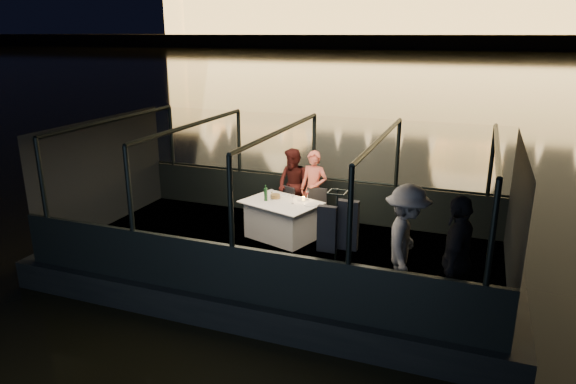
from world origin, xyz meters
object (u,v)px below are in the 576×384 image
at_px(coat_stand, 336,248).
at_px(passenger_dark, 456,264).
at_px(chair_port_right, 314,211).
at_px(person_woman_coral, 314,192).
at_px(wine_bottle, 266,194).
at_px(person_man_maroon, 293,188).
at_px(chair_port_left, 285,205).
at_px(dining_table_central, 281,220).
at_px(passenger_stripe, 406,247).

xyz_separation_m(coat_stand, passenger_dark, (1.71, 0.15, -0.05)).
xyz_separation_m(chair_port_right, person_woman_coral, (-0.13, 0.34, 0.30)).
distance_m(chair_port_right, wine_bottle, 1.12).
bearing_deg(person_man_maroon, chair_port_left, -74.14).
relative_size(dining_table_central, person_woman_coral, 0.89).
distance_m(dining_table_central, passenger_dark, 3.97).
bearing_deg(dining_table_central, chair_port_right, 46.80).
height_order(coat_stand, passenger_stripe, coat_stand).
xyz_separation_m(dining_table_central, chair_port_right, (0.51, 0.55, 0.06)).
bearing_deg(person_woman_coral, passenger_stripe, -41.90).
xyz_separation_m(dining_table_central, passenger_dark, (3.42, -1.97, 0.47)).
xyz_separation_m(dining_table_central, person_woman_coral, (0.39, 0.88, 0.36)).
bearing_deg(person_woman_coral, chair_port_right, -63.82).
bearing_deg(wine_bottle, chair_port_right, 34.96).
height_order(person_woman_coral, person_man_maroon, person_woman_coral).
height_order(dining_table_central, person_woman_coral, person_woman_coral).
bearing_deg(coat_stand, passenger_dark, 4.85).
height_order(person_woman_coral, wine_bottle, person_woman_coral).
relative_size(person_man_maroon, wine_bottle, 4.99).
relative_size(coat_stand, person_woman_coral, 1.11).
xyz_separation_m(chair_port_left, passenger_stripe, (2.84, -2.31, 0.40)).
xyz_separation_m(coat_stand, passenger_stripe, (0.96, 0.51, -0.05)).
height_order(dining_table_central, chair_port_right, chair_port_right).
relative_size(person_woman_coral, passenger_dark, 0.87).
height_order(passenger_stripe, passenger_dark, passenger_dark).
xyz_separation_m(dining_table_central, coat_stand, (1.70, -2.11, 0.51)).
bearing_deg(passenger_dark, chair_port_left, -118.86).
relative_size(chair_port_left, wine_bottle, 2.51).
bearing_deg(passenger_stripe, wine_bottle, 58.79).
xyz_separation_m(dining_table_central, wine_bottle, (-0.32, -0.03, 0.53)).
bearing_deg(passenger_dark, coat_stand, -77.48).
distance_m(dining_table_central, chair_port_right, 0.75).
bearing_deg(passenger_dark, wine_bottle, -109.73).
relative_size(person_man_maroon, passenger_dark, 0.86).
bearing_deg(chair_port_right, coat_stand, -70.63).
bearing_deg(chair_port_right, person_man_maroon, 137.77).
bearing_deg(chair_port_right, chair_port_left, 163.33).
bearing_deg(person_man_maroon, coat_stand, -34.94).
height_order(chair_port_right, coat_stand, coat_stand).
height_order(passenger_stripe, wine_bottle, passenger_stripe).
relative_size(chair_port_left, passenger_dark, 0.43).
bearing_deg(wine_bottle, passenger_dark, -27.40).
bearing_deg(person_woman_coral, person_man_maroon, 168.96).
xyz_separation_m(chair_port_right, person_man_maroon, (-0.64, 0.49, 0.30)).
height_order(chair_port_left, person_woman_coral, person_woman_coral).
distance_m(chair_port_left, chair_port_right, 0.71).
bearing_deg(passenger_stripe, passenger_dark, -118.82).
height_order(person_man_maroon, passenger_stripe, passenger_stripe).
bearing_deg(person_woman_coral, wine_bottle, -121.87).
bearing_deg(person_woman_coral, dining_table_central, -108.06).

